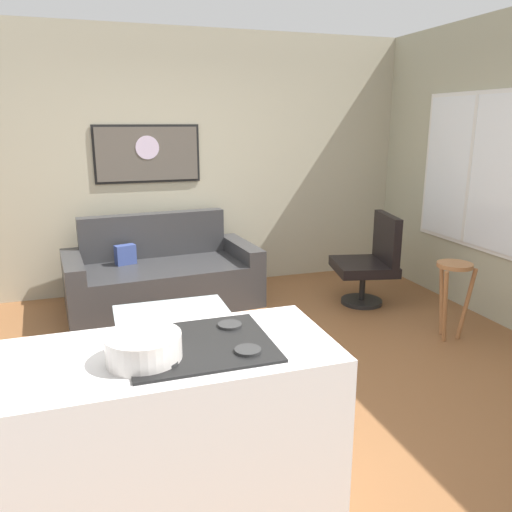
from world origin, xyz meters
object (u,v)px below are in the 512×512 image
bar_stool (453,282)px  couch (162,277)px  wall_painting (148,154)px  mixing_bowl (144,348)px  armchair (371,261)px  coffee_table (171,314)px

bar_stool → couch: bearing=143.9°
wall_painting → couch: bearing=-87.6°
mixing_bowl → wall_painting: wall_painting is taller
couch → bar_stool: 2.80m
couch → mixing_bowl: mixing_bowl is taller
armchair → couch: bearing=162.7°
couch → coffee_table: 1.22m
coffee_table → armchair: size_ratio=0.95×
armchair → wall_painting: wall_painting is taller
armchair → mixing_bowl: size_ratio=3.13×
couch → armchair: size_ratio=2.10×
coffee_table → mixing_bowl: bearing=-101.3°
armchair → mixing_bowl: bearing=-135.2°
bar_stool → mixing_bowl: size_ratio=2.28×
coffee_table → bar_stool: 2.39m
armchair → bar_stool: armchair is taller
coffee_table → mixing_bowl: 2.08m
couch → mixing_bowl: bearing=-98.7°
couch → mixing_bowl: (-0.48, -3.16, 0.69)m
mixing_bowl → wall_painting: (0.46, 3.69, 0.53)m
coffee_table → armchair: armchair is taller
armchair → wall_painting: bearing=150.6°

